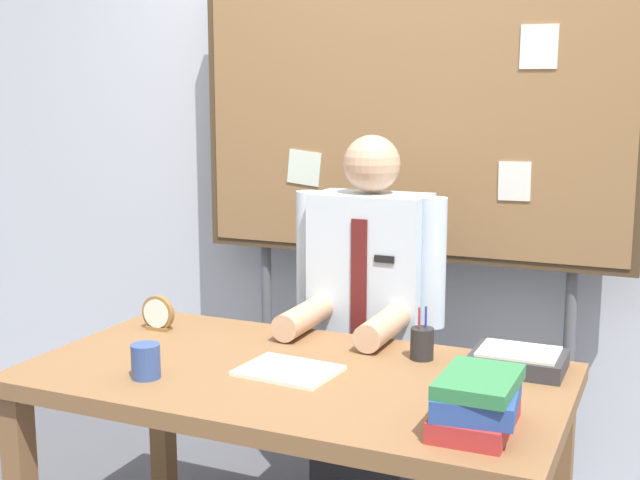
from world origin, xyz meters
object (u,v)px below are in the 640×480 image
(desk_clock, at_px, (158,314))
(coffee_mug, at_px, (146,361))
(person, at_px, (369,344))
(bulletin_board, at_px, (407,115))
(open_notebook, at_px, (289,371))
(desk, at_px, (294,401))
(book_stack, at_px, (477,402))
(paper_tray, at_px, (519,360))
(pen_holder, at_px, (422,343))

(desk_clock, relative_size, coffee_mug, 1.22)
(person, xyz_separation_m, bulletin_board, (0.00, 0.40, 0.80))
(open_notebook, bearing_deg, desk_clock, 160.18)
(desk, distance_m, desk_clock, 0.64)
(book_stack, height_order, coffee_mug, book_stack)
(desk, distance_m, book_stack, 0.63)
(book_stack, bearing_deg, paper_tray, 88.70)
(desk_clock, bearing_deg, book_stack, -18.72)
(book_stack, bearing_deg, desk_clock, 161.28)
(desk_clock, relative_size, paper_tray, 0.45)
(person, distance_m, bulletin_board, 0.89)
(pen_holder, bearing_deg, coffee_mug, -144.13)
(desk, distance_m, coffee_mug, 0.44)
(desk, relative_size, open_notebook, 5.73)
(open_notebook, distance_m, paper_tray, 0.66)
(pen_holder, bearing_deg, person, 129.92)
(open_notebook, bearing_deg, bulletin_board, 89.68)
(person, distance_m, pen_holder, 0.50)
(open_notebook, bearing_deg, paper_tray, 26.23)
(person, bearing_deg, open_notebook, -90.51)
(pen_holder, xyz_separation_m, paper_tray, (0.28, 0.02, -0.02))
(person, distance_m, paper_tray, 0.69)
(bulletin_board, relative_size, desk_clock, 17.31)
(coffee_mug, bearing_deg, desk_clock, 120.94)
(person, bearing_deg, paper_tray, -30.45)
(desk, xyz_separation_m, person, (0.00, 0.62, -0.01))
(open_notebook, relative_size, desk_clock, 2.27)
(book_stack, height_order, open_notebook, book_stack)
(bulletin_board, height_order, paper_tray, bulletin_board)
(book_stack, height_order, pen_holder, pen_holder)
(coffee_mug, bearing_deg, desk, 32.20)
(paper_tray, bearing_deg, bulletin_board, 128.29)
(coffee_mug, xyz_separation_m, pen_holder, (0.65, 0.47, 0.00))
(desk, xyz_separation_m, paper_tray, (0.59, 0.27, 0.12))
(desk, relative_size, person, 1.11)
(pen_holder, bearing_deg, desk_clock, -176.22)
(open_notebook, distance_m, pen_holder, 0.41)
(coffee_mug, height_order, paper_tray, coffee_mug)
(open_notebook, relative_size, paper_tray, 1.03)
(open_notebook, distance_m, coffee_mug, 0.40)
(person, height_order, bulletin_board, bulletin_board)
(coffee_mug, bearing_deg, book_stack, 0.98)
(person, bearing_deg, desk_clock, -144.66)
(desk, distance_m, person, 0.62)
(pen_holder, relative_size, paper_tray, 0.62)
(coffee_mug, bearing_deg, bulletin_board, 74.19)
(desk, relative_size, bulletin_board, 0.75)
(person, relative_size, desk_clock, 11.72)
(coffee_mug, distance_m, paper_tray, 1.06)
(person, xyz_separation_m, desk_clock, (-0.60, -0.42, 0.15))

